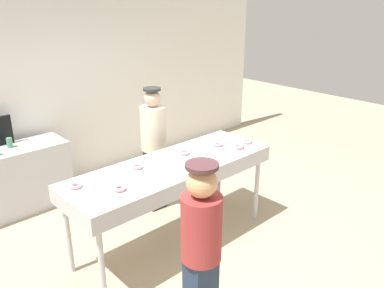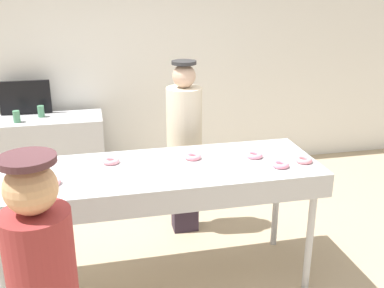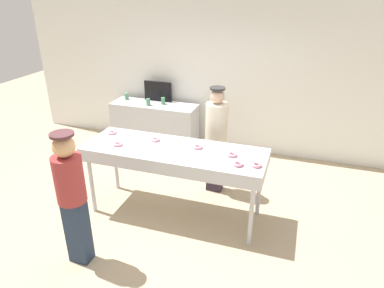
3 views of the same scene
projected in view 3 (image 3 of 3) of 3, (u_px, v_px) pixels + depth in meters
name	position (u px, v px, depth m)	size (l,w,h in m)	color
ground_plane	(176.00, 212.00, 5.01)	(16.00, 16.00, 0.00)	tan
back_wall	(221.00, 72.00, 6.48)	(8.00, 0.12, 3.00)	white
fryer_conveyor	(174.00, 155.00, 4.63)	(2.43, 0.82, 1.01)	#B7BABF
strawberry_donut_0	(238.00, 164.00, 4.16)	(0.13, 0.13, 0.04)	pink
strawberry_donut_1	(155.00, 139.00, 4.82)	(0.13, 0.13, 0.04)	pink
strawberry_donut_2	(232.00, 155.00, 4.39)	(0.13, 0.13, 0.04)	pink
strawberry_donut_3	(198.00, 147.00, 4.59)	(0.13, 0.13, 0.04)	pink
strawberry_donut_4	(257.00, 165.00, 4.14)	(0.13, 0.13, 0.04)	pink
strawberry_donut_5	(118.00, 144.00, 4.68)	(0.13, 0.13, 0.04)	pink
strawberry_donut_6	(112.00, 132.00, 5.05)	(0.13, 0.13, 0.04)	pink
worker_baker	(216.00, 135.00, 5.20)	(0.33, 0.33, 1.67)	#2D212F
customer_waiting	(72.00, 193.00, 3.79)	(0.32, 0.32, 1.63)	#1F2F47
prep_counter	(155.00, 126.00, 6.88)	(1.67, 0.54, 0.89)	#B7BABF
paper_cup_0	(127.00, 96.00, 6.93)	(0.07, 0.07, 0.13)	#4C8C66
paper_cup_1	(163.00, 101.00, 6.67)	(0.07, 0.07, 0.13)	#4C8C66
paper_cup_2	(148.00, 102.00, 6.60)	(0.07, 0.07, 0.13)	#4C8C66
menu_display	(158.00, 91.00, 6.80)	(0.56, 0.04, 0.39)	black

